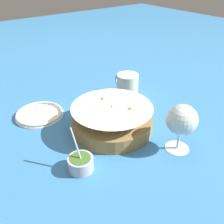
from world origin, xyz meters
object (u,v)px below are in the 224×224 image
object	(u,v)px
side_plate	(39,114)
sauce_cup	(81,163)
food_basket	(112,119)
beer_mug	(127,86)
wine_glass	(182,121)

from	to	relation	value
side_plate	sauce_cup	bearing A→B (deg)	176.27
food_basket	sauce_cup	bearing A→B (deg)	118.61
food_basket	sauce_cup	distance (m)	0.21
sauce_cup	beer_mug	bearing A→B (deg)	-56.34
wine_glass	side_plate	bearing A→B (deg)	30.91
food_basket	side_plate	bearing A→B (deg)	34.98
wine_glass	beer_mug	world-z (taller)	wine_glass
wine_glass	side_plate	xyz separation A→B (m)	(0.43, 0.26, -0.09)
side_plate	food_basket	bearing A→B (deg)	-145.02
sauce_cup	wine_glass	distance (m)	0.31
wine_glass	side_plate	size ratio (longest dim) A/B	0.86
food_basket	wine_glass	size ratio (longest dim) A/B	1.78
wine_glass	sauce_cup	bearing A→B (deg)	69.81
wine_glass	beer_mug	distance (m)	0.37
wine_glass	side_plate	distance (m)	0.51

